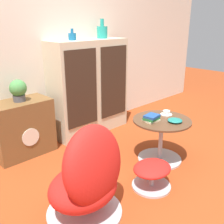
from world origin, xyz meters
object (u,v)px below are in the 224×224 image
coffee_table (161,136)px  vase_inner_left (102,32)px  egg_chair (88,178)px  vase_leftmost (72,36)px  potted_plant (18,90)px  tv_console (22,128)px  ottoman (152,172)px  sideboard (89,87)px  teacup (166,113)px  book_stack (152,118)px  bowl (175,120)px

coffee_table → vase_inner_left: vase_inner_left is taller
egg_chair → vase_leftmost: 1.79m
vase_leftmost → potted_plant: bearing=179.5°
vase_inner_left → tv_console: bearing=179.7°
ottoman → vase_inner_left: size_ratio=1.53×
sideboard → teacup: (0.18, -1.09, -0.12)m
potted_plant → tv_console: bearing=-177.1°
book_stack → tv_console: bearing=128.1°
ottoman → book_stack: book_stack is taller
bowl → sideboard: bearing=92.6°
egg_chair → vase_leftmost: (0.85, 1.29, 0.91)m
potted_plant → book_stack: size_ratio=1.43×
potted_plant → bowl: potted_plant is taller
sideboard → egg_chair: sideboard is taller
tv_console → potted_plant: size_ratio=2.72×
egg_chair → tv_console: bearing=84.9°
tv_console → vase_leftmost: 1.20m
tv_console → potted_plant: 0.43m
coffee_table → vase_inner_left: bearing=79.2°
tv_console → ottoman: size_ratio=1.74×
egg_chair → coffee_table: egg_chair is taller
sideboard → tv_console: size_ratio=1.90×
vase_leftmost → teacup: size_ratio=1.04×
tv_console → teacup: bearing=-44.0°
vase_leftmost → vase_inner_left: bearing=0.0°
ottoman → vase_leftmost: size_ratio=2.77×
sideboard → vase_inner_left: 0.73m
egg_chair → coffee_table: 1.11m
sideboard → ottoman: 1.52m
potted_plant → teacup: potted_plant is taller
ottoman → bowl: size_ratio=2.50×
tv_console → coffee_table: (0.98, -1.15, -0.03)m
sideboard → book_stack: (-0.09, -1.10, -0.11)m
sideboard → coffee_table: 1.19m
vase_inner_left → book_stack: (-0.33, -1.10, -0.79)m
bowl → vase_inner_left: bearing=81.8°
ottoman → book_stack: size_ratio=2.24×
bowl → tv_console: bearing=128.3°
tv_console → vase_inner_left: bearing=-0.3°
teacup → ottoman: bearing=-153.9°
potted_plant → egg_chair: bearing=-95.5°
egg_chair → vase_inner_left: bearing=44.5°
coffee_table → potted_plant: potted_plant is taller
egg_chair → book_stack: bearing=11.0°
ottoman → teacup: (0.61, 0.30, 0.33)m
sideboard → potted_plant: (-0.95, 0.01, 0.14)m
coffee_table → teacup: bearing=20.0°
coffee_table → vase_leftmost: vase_leftmost is taller
potted_plant → book_stack: potted_plant is taller
vase_inner_left → ottoman: bearing=-115.9°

